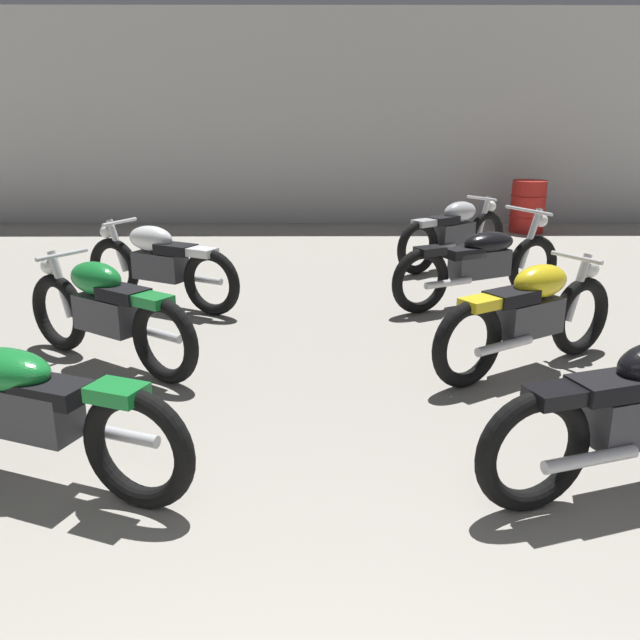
% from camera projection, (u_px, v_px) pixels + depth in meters
% --- Properties ---
extents(back_wall, '(13.44, 0.24, 3.60)m').
position_uv_depth(back_wall, '(317.00, 119.00, 11.92)').
color(back_wall, '#BCBAB7').
rests_on(back_wall, ground).
extents(motorcycle_left_row_1, '(2.05, 1.01, 0.97)m').
position_uv_depth(motorcycle_left_row_1, '(21.00, 405.00, 3.78)').
color(motorcycle_left_row_1, black).
rests_on(motorcycle_left_row_1, ground).
extents(motorcycle_left_row_2, '(1.67, 1.23, 0.88)m').
position_uv_depth(motorcycle_left_row_2, '(106.00, 311.00, 5.49)').
color(motorcycle_left_row_2, black).
rests_on(motorcycle_left_row_2, ground).
extents(motorcycle_left_row_3, '(1.78, 1.04, 0.88)m').
position_uv_depth(motorcycle_left_row_3, '(159.00, 264.00, 7.13)').
color(motorcycle_left_row_3, black).
rests_on(motorcycle_left_row_3, ground).
extents(motorcycle_right_row_1, '(1.91, 0.76, 0.88)m').
position_uv_depth(motorcycle_right_row_1, '(640.00, 412.00, 3.68)').
color(motorcycle_right_row_1, black).
rests_on(motorcycle_right_row_1, ground).
extents(motorcycle_right_row_2, '(1.72, 1.15, 0.88)m').
position_uv_depth(motorcycle_right_row_2, '(530.00, 314.00, 5.40)').
color(motorcycle_right_row_2, black).
rests_on(motorcycle_right_row_2, ground).
extents(motorcycle_right_row_3, '(1.99, 1.12, 0.97)m').
position_uv_depth(motorcycle_right_row_3, '(481.00, 262.00, 7.22)').
color(motorcycle_right_row_3, black).
rests_on(motorcycle_right_row_3, ground).
extents(motorcycle_right_row_4, '(1.63, 1.28, 0.88)m').
position_uv_depth(motorcycle_right_row_4, '(454.00, 232.00, 8.89)').
color(motorcycle_right_row_4, black).
rests_on(motorcycle_right_row_4, ground).
extents(oil_drum, '(0.59, 0.59, 0.85)m').
position_uv_depth(oil_drum, '(528.00, 206.00, 11.41)').
color(oil_drum, red).
rests_on(oil_drum, ground).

